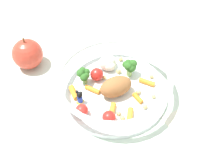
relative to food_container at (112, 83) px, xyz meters
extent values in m
plane|color=silver|center=(-0.01, 0.00, -0.03)|extent=(2.40, 2.40, 0.00)
cylinder|color=white|center=(0.00, 0.00, -0.03)|extent=(0.23, 0.23, 0.01)
torus|color=white|center=(0.00, 0.00, 0.02)|extent=(0.25, 0.25, 0.01)
ellipsoid|color=#935B33|center=(-0.02, -0.01, 0.00)|extent=(0.04, 0.07, 0.04)
cylinder|color=#7FAD5B|center=(0.04, 0.05, -0.01)|extent=(0.01, 0.01, 0.02)
sphere|color=#2D6023|center=(0.05, 0.05, 0.01)|extent=(0.02, 0.02, 0.02)
sphere|color=#2D6023|center=(0.04, 0.05, 0.01)|extent=(0.02, 0.02, 0.02)
sphere|color=#2D6023|center=(0.03, 0.05, 0.01)|extent=(0.02, 0.02, 0.02)
sphere|color=#2D6023|center=(0.04, 0.04, 0.01)|extent=(0.01, 0.01, 0.01)
sphere|color=#2D6023|center=(0.04, 0.04, 0.01)|extent=(0.02, 0.02, 0.02)
cylinder|color=#8EB766|center=(0.02, -0.05, -0.01)|extent=(0.01, 0.01, 0.02)
sphere|color=#2D6023|center=(0.03, -0.05, 0.01)|extent=(0.02, 0.02, 0.02)
sphere|color=#2D6023|center=(0.03, -0.05, 0.01)|extent=(0.01, 0.01, 0.01)
sphere|color=#2D6023|center=(0.02, -0.05, 0.01)|extent=(0.01, 0.01, 0.01)
sphere|color=#2D6023|center=(0.02, -0.05, 0.01)|extent=(0.02, 0.02, 0.02)
sphere|color=#2D6023|center=(0.02, -0.05, 0.01)|extent=(0.02, 0.02, 0.02)
sphere|color=#2D6023|center=(0.02, -0.06, 0.01)|extent=(0.02, 0.02, 0.02)
sphere|color=#2D6023|center=(0.02, -0.06, 0.01)|extent=(0.02, 0.02, 0.02)
sphere|color=#2D6023|center=(0.03, -0.06, 0.01)|extent=(0.02, 0.02, 0.02)
sphere|color=silver|center=(0.07, -0.02, 0.00)|extent=(0.03, 0.03, 0.03)
sphere|color=silver|center=(0.06, -0.01, 0.00)|extent=(0.03, 0.03, 0.03)
sphere|color=silver|center=(0.06, -0.01, -0.01)|extent=(0.02, 0.02, 0.02)
sphere|color=silver|center=(0.05, -0.02, -0.01)|extent=(0.02, 0.02, 0.02)
sphere|color=silver|center=(0.05, -0.02, -0.01)|extent=(0.02, 0.02, 0.02)
sphere|color=silver|center=(0.06, -0.03, -0.01)|extent=(0.02, 0.02, 0.02)
sphere|color=silver|center=(0.07, -0.02, -0.01)|extent=(0.03, 0.03, 0.03)
cube|color=yellow|center=(-0.01, 0.08, -0.02)|extent=(0.02, 0.02, 0.00)
cylinder|color=#1933B2|center=(-0.01, 0.08, -0.01)|extent=(0.02, 0.02, 0.02)
sphere|color=black|center=(-0.01, 0.08, 0.00)|extent=(0.01, 0.01, 0.01)
sphere|color=black|center=(0.00, 0.08, 0.01)|extent=(0.01, 0.01, 0.01)
sphere|color=black|center=(-0.01, 0.07, 0.01)|extent=(0.01, 0.01, 0.01)
cylinder|color=orange|center=(-0.02, -0.08, -0.01)|extent=(0.03, 0.03, 0.01)
cylinder|color=orange|center=(-0.08, 0.00, -0.01)|extent=(0.03, 0.03, 0.01)
cylinder|color=orange|center=(-0.06, 0.02, -0.01)|extent=(0.03, 0.03, 0.01)
cylinder|color=orange|center=(0.02, 0.08, -0.01)|extent=(0.04, 0.01, 0.01)
cylinder|color=orange|center=(-0.05, -0.04, -0.02)|extent=(0.03, 0.01, 0.01)
cylinder|color=orange|center=(0.01, 0.04, -0.02)|extent=(0.03, 0.03, 0.01)
sphere|color=red|center=(0.04, 0.02, -0.01)|extent=(0.03, 0.03, 0.03)
sphere|color=red|center=(-0.08, 0.04, -0.01)|extent=(0.03, 0.03, 0.03)
sphere|color=red|center=(-0.04, 0.08, -0.01)|extent=(0.03, 0.03, 0.03)
sphere|color=tan|center=(0.07, -0.06, -0.01)|extent=(0.01, 0.01, 0.01)
sphere|color=tan|center=(-0.08, 0.01, -0.02)|extent=(0.01, 0.01, 0.01)
sphere|color=#D1B775|center=(-0.04, -0.05, -0.01)|extent=(0.01, 0.01, 0.01)
sphere|color=tan|center=(-0.06, -0.07, -0.02)|extent=(0.01, 0.01, 0.01)
sphere|color=#D1B775|center=(-0.07, 0.02, -0.02)|extent=(0.01, 0.01, 0.01)
sphere|color=tan|center=(0.04, -0.03, -0.01)|extent=(0.01, 0.01, 0.01)
sphere|color=tan|center=(0.00, -0.10, -0.02)|extent=(0.01, 0.01, 0.01)
sphere|color=tan|center=(0.00, 0.02, -0.01)|extent=(0.01, 0.01, 0.01)
sphere|color=#D1B775|center=(0.03, 0.00, -0.02)|extent=(0.01, 0.01, 0.01)
sphere|color=tan|center=(-0.08, -0.04, -0.02)|extent=(0.01, 0.01, 0.01)
sphere|color=#BC3828|center=(0.16, 0.14, 0.00)|extent=(0.07, 0.07, 0.07)
cylinder|color=brown|center=(0.16, 0.14, 0.05)|extent=(0.00, 0.00, 0.01)
cube|color=silver|center=(-0.17, -0.13, -0.03)|extent=(0.15, 0.13, 0.01)
camera|label=1|loc=(-0.40, 0.18, 0.48)|focal=48.60mm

